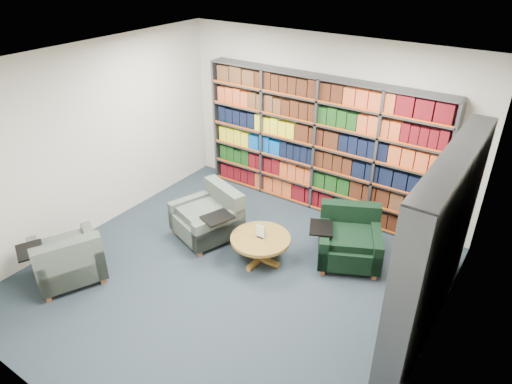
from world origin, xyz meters
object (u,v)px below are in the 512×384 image
Objects in this scene: chair_teal_left at (211,217)px; chair_green_right at (349,240)px; chair_teal_front at (68,262)px; coffee_table at (260,242)px.

chair_teal_left is 2.06m from chair_green_right.
chair_teal_front is at bearing -138.21° from chair_green_right.
chair_green_right is at bearing 37.51° from coffee_table.
chair_teal_front is at bearing -114.70° from chair_teal_left.
chair_green_right is at bearing 18.03° from chair_teal_left.
chair_teal_left reaches higher than coffee_table.
chair_green_right is 3.79m from chair_teal_front.
chair_green_right is at bearing 41.79° from chair_teal_front.
chair_teal_left is at bearing -161.97° from chair_green_right.
chair_teal_left reaches higher than chair_teal_front.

